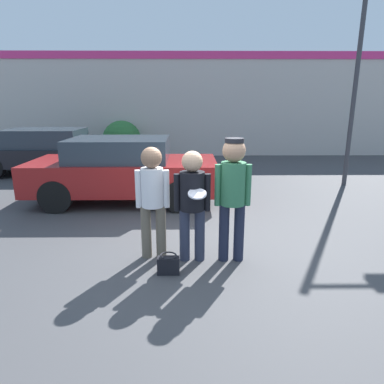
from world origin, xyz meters
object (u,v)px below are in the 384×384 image
at_px(person_right, 233,188).
at_px(parked_car_far, 48,151).
at_px(parked_car_near, 123,169).
at_px(handbag, 168,264).
at_px(person_left, 152,194).
at_px(shrub, 122,140).
at_px(person_middle_with_frisbee, 192,197).
at_px(street_lamp, 368,49).

relative_size(person_right, parked_car_far, 0.40).
bearing_deg(parked_car_near, parked_car_far, 132.58).
relative_size(parked_car_near, handbag, 14.03).
bearing_deg(parked_car_near, person_left, -71.98).
height_order(shrub, handbag, shrub).
distance_m(person_middle_with_frisbee, person_right, 0.59).
distance_m(person_left, parked_car_near, 3.16).
bearing_deg(person_right, person_middle_with_frisbee, 179.01).
xyz_separation_m(person_left, parked_car_far, (-4.00, 6.28, -0.25)).
distance_m(person_left, street_lamp, 7.30).
relative_size(person_middle_with_frisbee, handbag, 5.42).
bearing_deg(street_lamp, parked_car_far, 169.11).
relative_size(person_right, street_lamp, 0.31).
relative_size(parked_car_far, street_lamp, 0.77).
xyz_separation_m(person_left, person_middle_with_frisbee, (0.57, -0.10, -0.02)).
bearing_deg(parked_car_near, handbag, -70.90).
bearing_deg(shrub, parked_car_far, -124.10).
xyz_separation_m(person_middle_with_frisbee, parked_car_far, (-4.57, 6.39, -0.23)).
bearing_deg(handbag, street_lamp, 46.06).
bearing_deg(street_lamp, person_middle_with_frisbee, -134.40).
height_order(parked_car_near, parked_car_far, parked_car_near).
distance_m(parked_car_far, handbag, 8.04).
distance_m(person_middle_with_frisbee, parked_car_far, 7.86).
distance_m(person_middle_with_frisbee, parked_car_near, 3.47).
distance_m(parked_car_near, handbag, 3.77).
distance_m(person_right, parked_car_near, 3.78).
relative_size(person_left, shrub, 1.08).
relative_size(parked_car_far, shrub, 2.91).
relative_size(person_left, parked_car_far, 0.37).
xyz_separation_m(person_left, person_right, (1.15, -0.11, 0.11)).
height_order(person_right, parked_car_far, person_right).
height_order(person_left, shrub, person_left).
relative_size(person_middle_with_frisbee, shrub, 1.05).
relative_size(person_middle_with_frisbee, parked_car_far, 0.36).
relative_size(person_right, handbag, 6.00).
bearing_deg(handbag, person_middle_with_frisbee, 51.68).
xyz_separation_m(shrub, handbag, (2.37, -9.56, -0.64)).
height_order(person_left, person_right, person_right).
distance_m(person_right, shrub, 9.73).
relative_size(person_middle_with_frisbee, street_lamp, 0.28).
bearing_deg(person_middle_with_frisbee, street_lamp, 45.60).
bearing_deg(person_left, handbag, -64.96).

